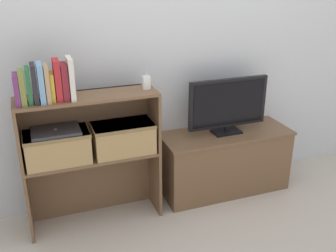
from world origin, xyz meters
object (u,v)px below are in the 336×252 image
object	(u,v)px
book_charcoal	(34,84)
storage_basket_right	(123,136)
book_crimson	(57,80)
laptop	(56,131)
book_tan	(47,83)
book_maroon	(64,82)
tv_stand	(224,161)
book_forest	(29,85)
storage_basket_left	(57,146)
book_ivory	(71,78)
tv	(228,104)
book_plum	(17,89)
book_olive	(22,87)
book_skyblue	(41,83)
baby_monitor	(146,82)
book_mustard	(52,87)

from	to	relation	value
book_charcoal	storage_basket_right	size ratio (longest dim) A/B	0.57
book_crimson	laptop	xyz separation A→B (m)	(-0.04, 0.02, -0.34)
book_charcoal	book_tan	xyz separation A→B (m)	(0.07, 0.00, -0.01)
book_maroon	book_charcoal	bearing A→B (deg)	180.00
tv_stand	book_forest	size ratio (longest dim) A/B	4.71
storage_basket_left	storage_basket_right	xyz separation A→B (m)	(0.44, 0.00, 0.00)
book_ivory	book_forest	bearing A→B (deg)	180.00
tv	book_plum	bearing A→B (deg)	-176.75
book_plum	storage_basket_left	distance (m)	0.45
book_olive	book_skyblue	world-z (taller)	book_skyblue
baby_monitor	book_tan	bearing A→B (deg)	-177.13
book_tan	storage_basket_right	xyz separation A→B (m)	(0.46, 0.02, -0.43)
book_plum	book_tan	world-z (taller)	book_tan
tv_stand	laptop	size ratio (longest dim) A/B	3.40
book_forest	storage_basket_left	bearing A→B (deg)	7.74
tv_stand	laptop	bearing A→B (deg)	-176.94
book_olive	book_crimson	distance (m)	0.21
book_olive	laptop	world-z (taller)	book_olive
storage_basket_left	baby_monitor	bearing A→B (deg)	1.39
tv_stand	book_crimson	distance (m)	1.48
book_ivory	storage_basket_left	world-z (taller)	book_ivory
book_tan	storage_basket_right	size ratio (longest dim) A/B	0.53
storage_basket_right	book_crimson	bearing A→B (deg)	-177.55
book_crimson	book_olive	bearing A→B (deg)	180.00
book_olive	storage_basket_right	size ratio (longest dim) A/B	0.49
book_maroon	book_ivory	size ratio (longest dim) A/B	0.87
tv	storage_basket_right	distance (m)	0.85
book_ivory	storage_basket_right	xyz separation A→B (m)	(0.32, 0.02, -0.45)
book_tan	storage_basket_left	size ratio (longest dim) A/B	0.53
tv	book_crimson	world-z (taller)	book_crimson
book_forest	laptop	world-z (taller)	book_forest
tv	book_maroon	bearing A→B (deg)	-175.99
storage_basket_left	book_forest	bearing A→B (deg)	-172.26
tv	baby_monitor	xyz separation A→B (m)	(-0.66, -0.05, 0.25)
book_mustard	storage_basket_right	xyz separation A→B (m)	(0.43, 0.02, -0.40)
book_olive	laptop	distance (m)	0.35
tv_stand	storage_basket_right	xyz separation A→B (m)	(-0.84, -0.07, 0.38)
tv_stand	book_skyblue	size ratio (longest dim) A/B	4.34
book_olive	baby_monitor	xyz separation A→B (m)	(0.78, 0.03, -0.06)
book_forest	book_tan	xyz separation A→B (m)	(0.11, 0.00, 0.00)
book_maroon	book_olive	bearing A→B (deg)	180.00
book_plum	book_charcoal	size ratio (longest dim) A/B	0.78
book_maroon	baby_monitor	world-z (taller)	book_maroon
book_tan	book_maroon	size ratio (longest dim) A/B	0.99
book_plum	laptop	bearing A→B (deg)	4.97
tv	book_forest	distance (m)	1.44
tv_stand	tv	size ratio (longest dim) A/B	1.62
book_charcoal	book_ivory	distance (m)	0.22
book_mustard	book_maroon	bearing A→B (deg)	0.00
book_tan	laptop	size ratio (longest dim) A/B	0.73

